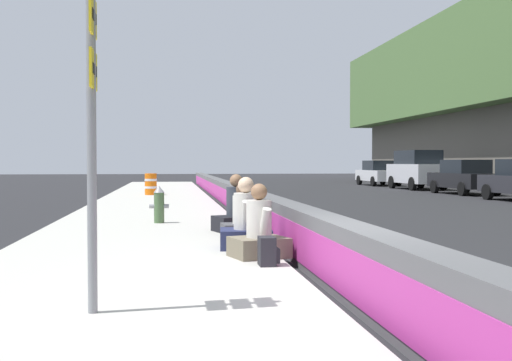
{
  "coord_description": "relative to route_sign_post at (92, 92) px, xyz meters",
  "views": [
    {
      "loc": [
        -6.94,
        2.11,
        1.57
      ],
      "look_at": [
        7.75,
        0.07,
        1.14
      ],
      "focal_mm": 43.86,
      "sensor_mm": 36.0,
      "label": 1
    }
  ],
  "objects": [
    {
      "name": "backpack",
      "position": [
        2.46,
        -2.07,
        -1.9
      ],
      "size": [
        0.32,
        0.28,
        0.4
      ],
      "color": "#232328",
      "rests_on": "sidewalk_strip"
    },
    {
      "name": "seated_person_far",
      "position": [
        6.79,
        -2.09,
        -1.72
      ],
      "size": [
        0.94,
        1.03,
        1.19
      ],
      "color": "black",
      "rests_on": "sidewalk_strip"
    },
    {
      "name": "fire_hydrant",
      "position": [
        8.87,
        -0.48,
        -1.65
      ],
      "size": [
        0.26,
        0.46,
        0.88
      ],
      "color": "#47663D",
      "rests_on": "sidewalk_strip"
    },
    {
      "name": "jersey_barrier",
      "position": [
        0.89,
        -2.82,
        -1.81
      ],
      "size": [
        76.0,
        0.45,
        0.85
      ],
      "color": "#545456",
      "rests_on": "ground_plane"
    },
    {
      "name": "ground_plane",
      "position": [
        0.89,
        -2.83,
        -2.23
      ],
      "size": [
        160.0,
        160.0,
        0.0
      ],
      "primitive_type": "plane",
      "color": "#232326",
      "rests_on": "ground"
    },
    {
      "name": "seated_person_rear",
      "position": [
        5.58,
        -2.07,
        -1.77
      ],
      "size": [
        0.67,
        0.78,
        1.04
      ],
      "color": "#424247",
      "rests_on": "sidewalk_strip"
    },
    {
      "name": "sidewalk_strip",
      "position": [
        0.89,
        -0.18,
        -2.16
      ],
      "size": [
        80.0,
        4.4,
        0.14
      ],
      "primitive_type": "cube",
      "color": "#B5B2A8",
      "rests_on": "ground_plane"
    },
    {
      "name": "construction_barrel",
      "position": [
        21.93,
        0.1,
        -1.61
      ],
      "size": [
        0.54,
        0.54,
        0.95
      ],
      "color": "orange",
      "rests_on": "sidewalk_strip"
    },
    {
      "name": "parked_car_farther",
      "position": [
        35.09,
        -14.89,
        -1.37
      ],
      "size": [
        4.54,
        2.03,
        1.71
      ],
      "color": "silver",
      "rests_on": "ground_plane"
    },
    {
      "name": "seated_person_middle",
      "position": [
        4.23,
        -1.98,
        -1.72
      ],
      "size": [
        0.79,
        0.91,
        1.19
      ],
      "color": "#23284C",
      "rests_on": "sidewalk_strip"
    },
    {
      "name": "parked_car_midline",
      "position": [
        23.06,
        -15.17,
        -1.37
      ],
      "size": [
        4.56,
        2.08,
        1.71
      ],
      "color": "black",
      "rests_on": "ground_plane"
    },
    {
      "name": "parked_car_far",
      "position": [
        28.86,
        -15.1,
        -1.05
      ],
      "size": [
        4.84,
        2.14,
        2.28
      ],
      "color": "silver",
      "rests_on": "ground_plane"
    },
    {
      "name": "route_sign_post",
      "position": [
        0.0,
        0.0,
        0.0
      ],
      "size": [
        0.44,
        0.09,
        3.6
      ],
      "color": "gray",
      "rests_on": "sidewalk_strip"
    },
    {
      "name": "seated_person_foreground",
      "position": [
        3.25,
        -2.06,
        -1.75
      ],
      "size": [
        0.87,
        0.95,
        1.11
      ],
      "color": "#706651",
      "rests_on": "sidewalk_strip"
    }
  ]
}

